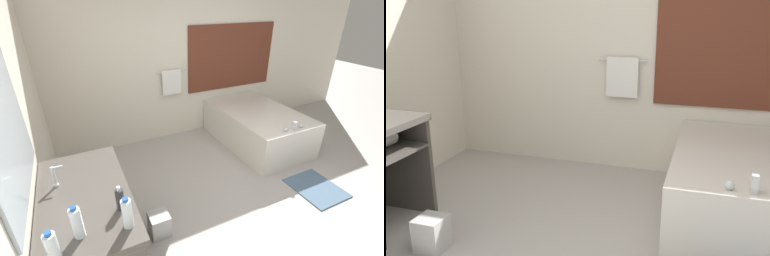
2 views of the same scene
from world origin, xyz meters
TOP-DOWN VIEW (x-y plane):
  - wall_back_with_blinds at (0.03, 2.23)m, footprint 7.40×0.13m
  - bathtub at (0.87, 1.34)m, footprint 1.08×1.71m
  - waste_bin at (-1.24, 0.22)m, footprint 0.20×0.20m

SIDE VIEW (x-z plane):
  - waste_bin at x=-1.24m, z-range 0.00..0.25m
  - bathtub at x=0.87m, z-range -0.03..0.67m
  - wall_back_with_blinds at x=0.03m, z-range 0.00..2.70m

